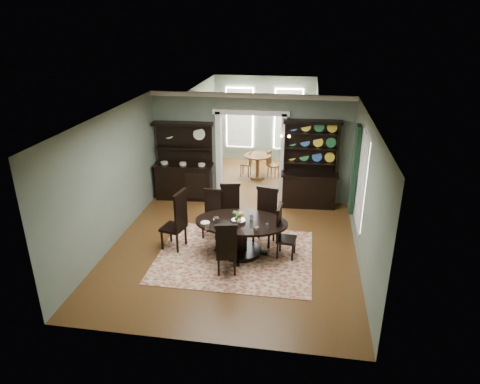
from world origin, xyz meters
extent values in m
cube|color=#573716|center=(0.00, 0.00, -0.01)|extent=(5.50, 6.00, 0.01)
cube|color=white|center=(0.00, 0.00, 3.00)|extent=(5.50, 6.00, 0.01)
cube|color=slate|center=(-2.75, 0.00, 1.50)|extent=(0.01, 6.00, 3.00)
cube|color=slate|center=(2.75, 0.00, 1.50)|extent=(0.01, 6.00, 3.00)
cube|color=slate|center=(0.00, -3.00, 1.50)|extent=(5.50, 0.01, 3.00)
cube|color=slate|center=(-1.83, 3.00, 1.50)|extent=(1.85, 0.01, 3.00)
cube|color=slate|center=(1.83, 3.00, 1.50)|extent=(1.85, 0.01, 3.00)
cube|color=slate|center=(0.00, 3.00, 2.75)|extent=(1.80, 0.01, 0.50)
cube|color=silver|center=(0.00, 2.95, 2.94)|extent=(5.50, 0.10, 0.12)
cube|color=#573716|center=(0.00, 4.75, -0.01)|extent=(3.50, 3.50, 0.01)
cube|color=white|center=(0.00, 4.75, 3.00)|extent=(3.50, 3.50, 0.01)
cube|color=slate|center=(-1.75, 4.75, 1.50)|extent=(0.01, 3.50, 3.00)
cube|color=slate|center=(1.75, 4.75, 1.50)|extent=(0.01, 3.50, 3.00)
cube|color=slate|center=(0.00, 6.50, 1.50)|extent=(3.50, 0.01, 3.00)
cube|color=silver|center=(-0.85, 6.45, 1.55)|extent=(1.05, 0.06, 2.20)
cube|color=silver|center=(0.85, 6.45, 1.55)|extent=(1.05, 0.06, 2.20)
cube|color=silver|center=(-0.90, 3.00, 1.25)|extent=(0.14, 0.25, 2.50)
cube|color=silver|center=(0.90, 3.00, 1.25)|extent=(0.14, 0.25, 2.50)
cube|color=silver|center=(0.00, 3.00, 2.50)|extent=(2.08, 0.25, 0.14)
cube|color=white|center=(2.74, 0.60, 1.60)|extent=(0.02, 1.10, 2.00)
cube|color=silver|center=(2.73, 0.60, 1.60)|extent=(0.01, 1.22, 2.12)
cube|color=#16331F|center=(2.65, 1.28, 1.60)|extent=(0.10, 0.35, 2.10)
cube|color=#B87231|center=(0.95, 2.92, 1.85)|extent=(0.08, 0.05, 0.18)
sphere|color=#FFD88C|center=(0.85, 2.77, 1.93)|extent=(0.07, 0.07, 0.07)
sphere|color=#FFD88C|center=(1.05, 2.77, 1.93)|extent=(0.07, 0.07, 0.07)
cube|color=maroon|center=(0.10, -0.28, 0.01)|extent=(3.36, 2.74, 0.01)
ellipsoid|color=black|center=(0.22, -0.13, 0.77)|extent=(2.02, 1.28, 0.05)
cylinder|color=black|center=(0.22, -0.13, 0.73)|extent=(1.87, 1.87, 0.03)
cylinder|color=black|center=(0.22, -0.13, 0.40)|extent=(0.25, 0.25, 0.70)
cylinder|color=black|center=(0.22, -0.13, 0.05)|extent=(0.89, 0.89, 0.11)
cylinder|color=silver|center=(0.17, -0.19, 0.82)|extent=(0.30, 0.30, 0.05)
cube|color=black|center=(-0.60, 0.53, 0.41)|extent=(0.44, 0.42, 0.05)
cube|color=black|center=(-0.59, 0.71, 0.76)|extent=(0.41, 0.08, 0.69)
cube|color=black|center=(-0.59, 0.71, 1.12)|extent=(0.45, 0.10, 0.07)
cylinder|color=black|center=(-0.78, 0.39, 0.20)|extent=(0.04, 0.04, 0.41)
cylinder|color=black|center=(-0.46, 0.36, 0.20)|extent=(0.04, 0.04, 0.41)
cylinder|color=black|center=(-0.75, 0.70, 0.20)|extent=(0.04, 0.04, 0.41)
cylinder|color=black|center=(-0.43, 0.68, 0.20)|extent=(0.04, 0.04, 0.41)
cube|color=black|center=(-0.16, 0.69, 0.44)|extent=(0.53, 0.52, 0.06)
cube|color=black|center=(-0.20, 0.88, 0.83)|extent=(0.44, 0.15, 0.75)
cube|color=black|center=(-0.20, 0.88, 1.22)|extent=(0.49, 0.18, 0.08)
cylinder|color=black|center=(-0.28, 0.48, 0.22)|extent=(0.05, 0.05, 0.44)
cylinder|color=black|center=(0.05, 0.56, 0.22)|extent=(0.05, 0.05, 0.44)
cylinder|color=black|center=(-0.37, 0.82, 0.22)|extent=(0.05, 0.05, 0.44)
cylinder|color=black|center=(-0.03, 0.90, 0.22)|extent=(0.05, 0.05, 0.44)
cube|color=black|center=(0.66, 0.38, 0.47)|extent=(0.56, 0.54, 0.06)
cube|color=black|center=(0.71, 0.58, 0.88)|extent=(0.47, 0.15, 0.80)
cube|color=black|center=(0.71, 0.58, 1.29)|extent=(0.52, 0.18, 0.08)
cylinder|color=black|center=(0.44, 0.24, 0.24)|extent=(0.05, 0.05, 0.47)
cylinder|color=black|center=(0.80, 0.16, 0.24)|extent=(0.05, 0.05, 0.47)
cylinder|color=black|center=(0.52, 0.60, 0.24)|extent=(0.05, 0.05, 0.47)
cylinder|color=black|center=(0.88, 0.52, 0.24)|extent=(0.05, 0.05, 0.47)
cube|color=black|center=(-1.33, -0.10, 0.49)|extent=(0.57, 0.58, 0.06)
cube|color=black|center=(-1.12, -0.15, 0.93)|extent=(0.16, 0.50, 0.84)
cube|color=black|center=(-1.12, -0.15, 1.36)|extent=(0.19, 0.54, 0.09)
cylinder|color=black|center=(-1.47, 0.13, 0.25)|extent=(0.05, 0.05, 0.49)
cylinder|color=black|center=(-1.56, -0.25, 0.25)|extent=(0.05, 0.05, 0.49)
cylinder|color=black|center=(-1.10, 0.04, 0.25)|extent=(0.05, 0.05, 0.49)
cylinder|color=black|center=(-1.18, -0.33, 0.25)|extent=(0.05, 0.05, 0.49)
cube|color=black|center=(1.21, -0.10, 0.41)|extent=(0.44, 0.46, 0.05)
cube|color=black|center=(1.03, -0.08, 0.77)|extent=(0.09, 0.42, 0.70)
cube|color=black|center=(1.03, -0.08, 1.14)|extent=(0.11, 0.45, 0.07)
cylinder|color=black|center=(1.35, -0.28, 0.21)|extent=(0.05, 0.05, 0.41)
cylinder|color=black|center=(1.39, 0.04, 0.21)|extent=(0.05, 0.05, 0.41)
cylinder|color=black|center=(1.03, -0.25, 0.21)|extent=(0.05, 0.05, 0.41)
cylinder|color=black|center=(1.06, 0.08, 0.21)|extent=(0.05, 0.05, 0.41)
cube|color=black|center=(0.04, -0.91, 0.42)|extent=(0.49, 0.48, 0.05)
cube|color=black|center=(0.07, -1.09, 0.78)|extent=(0.42, 0.13, 0.71)
cube|color=black|center=(0.07, -1.09, 1.14)|extent=(0.46, 0.16, 0.07)
cylinder|color=black|center=(0.16, -0.72, 0.21)|extent=(0.05, 0.05, 0.42)
cylinder|color=black|center=(-0.16, -0.79, 0.21)|extent=(0.05, 0.05, 0.42)
cylinder|color=black|center=(0.23, -1.04, 0.21)|extent=(0.05, 0.05, 0.42)
cylinder|color=black|center=(-0.09, -1.11, 0.21)|extent=(0.05, 0.05, 0.42)
cube|color=black|center=(-1.87, 2.71, 0.49)|extent=(1.60, 0.65, 0.98)
cube|color=black|center=(-1.87, 2.71, 1.00)|extent=(1.70, 0.70, 0.05)
cube|color=black|center=(-1.87, 2.92, 1.59)|extent=(1.57, 0.19, 1.16)
cube|color=black|center=(-1.87, 2.82, 1.47)|extent=(1.53, 0.38, 0.04)
cube|color=black|center=(-1.87, 2.80, 2.15)|extent=(1.68, 0.46, 0.08)
cube|color=black|center=(1.65, 2.69, 0.46)|extent=(1.45, 0.58, 0.92)
cube|color=black|center=(1.65, 2.69, 0.93)|extent=(1.55, 0.64, 0.04)
cube|color=black|center=(1.65, 2.90, 1.63)|extent=(1.43, 0.14, 1.38)
cube|color=black|center=(0.95, 2.80, 1.63)|extent=(0.07, 0.27, 1.43)
cube|color=black|center=(2.34, 2.80, 1.63)|extent=(0.07, 0.27, 1.43)
cube|color=black|center=(1.65, 2.78, 2.34)|extent=(1.54, 0.41, 0.08)
cube|color=black|center=(1.65, 2.80, 1.22)|extent=(1.44, 0.34, 0.03)
cube|color=black|center=(1.65, 2.80, 1.63)|extent=(1.44, 0.34, 0.03)
cube|color=black|center=(1.65, 2.80, 2.04)|extent=(1.44, 0.34, 0.03)
cylinder|color=brown|center=(0.01, 4.61, 0.77)|extent=(0.85, 0.85, 0.04)
cylinder|color=brown|center=(0.01, 4.61, 0.39)|extent=(0.11, 0.11, 0.75)
cylinder|color=brown|center=(0.01, 4.61, 0.03)|extent=(0.47, 0.47, 0.06)
cylinder|color=brown|center=(-0.40, 4.79, 0.40)|extent=(0.36, 0.36, 0.04)
cube|color=brown|center=(-0.24, 4.77, 0.62)|extent=(0.07, 0.32, 0.45)
cylinder|color=brown|center=(-0.50, 4.93, 0.20)|extent=(0.03, 0.03, 0.40)
cylinder|color=brown|center=(-0.54, 4.68, 0.20)|extent=(0.03, 0.03, 0.40)
cylinder|color=brown|center=(-0.25, 4.90, 0.20)|extent=(0.03, 0.03, 0.40)
cylinder|color=brown|center=(-0.29, 4.65, 0.20)|extent=(0.03, 0.03, 0.40)
cylinder|color=brown|center=(0.51, 4.78, 0.41)|extent=(0.36, 0.36, 0.04)
cube|color=brown|center=(0.36, 4.83, 0.63)|extent=(0.14, 0.31, 0.45)
cylinder|color=brown|center=(0.59, 4.61, 0.20)|extent=(0.03, 0.03, 0.41)
cylinder|color=brown|center=(0.68, 4.85, 0.20)|extent=(0.03, 0.03, 0.41)
cylinder|color=brown|center=(0.35, 4.70, 0.20)|extent=(0.03, 0.03, 0.41)
cylinder|color=brown|center=(0.44, 4.94, 0.20)|extent=(0.03, 0.03, 0.41)
camera|label=1|loc=(1.48, -8.29, 4.91)|focal=32.00mm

